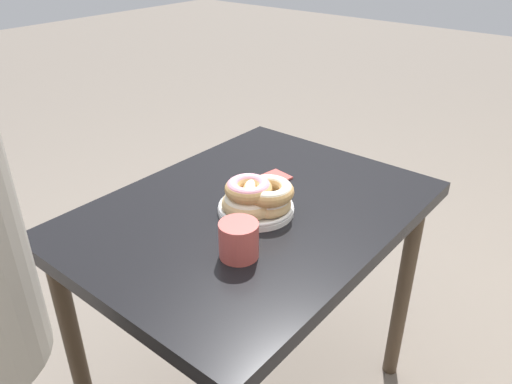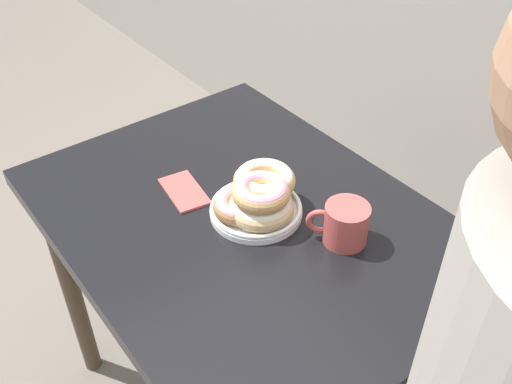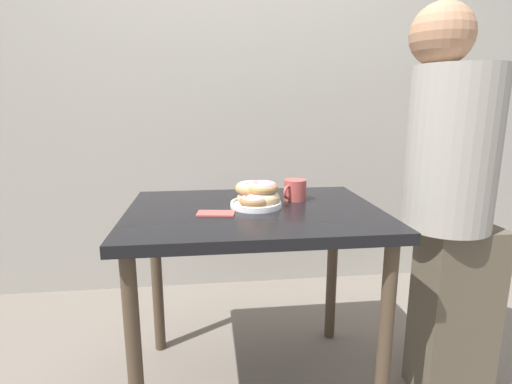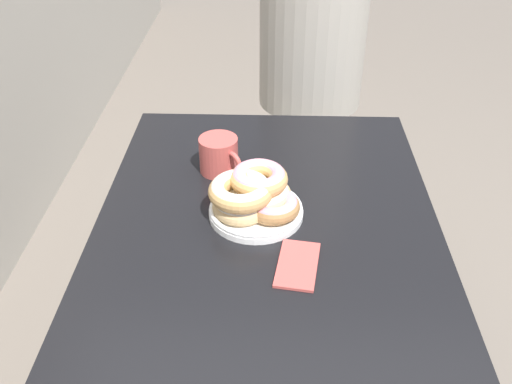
{
  "view_description": "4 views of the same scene",
  "coord_description": "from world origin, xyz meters",
  "views": [
    {
      "loc": [
        0.89,
        0.85,
        1.44
      ],
      "look_at": [
        0.01,
        0.14,
        0.83
      ],
      "focal_mm": 35.0,
      "sensor_mm": 36.0,
      "label": 1
    },
    {
      "loc": [
        0.75,
        -0.43,
        1.58
      ],
      "look_at": [
        0.01,
        0.14,
        0.83
      ],
      "focal_mm": 40.0,
      "sensor_mm": 36.0,
      "label": 2
    },
    {
      "loc": [
        -0.17,
        -1.36,
        1.16
      ],
      "look_at": [
        0.01,
        0.14,
        0.83
      ],
      "focal_mm": 28.0,
      "sensor_mm": 36.0,
      "label": 3
    },
    {
      "loc": [
        -0.96,
        0.1,
        1.5
      ],
      "look_at": [
        0.01,
        0.14,
        0.83
      ],
      "focal_mm": 40.0,
      "sensor_mm": 36.0,
      "label": 4
    }
  ],
  "objects": [
    {
      "name": "dining_table",
      "position": [
        0.0,
        0.11,
        0.67
      ],
      "size": [
        0.96,
        0.72,
        0.77
      ],
      "color": "black",
      "rests_on": "ground_plane"
    },
    {
      "name": "wall_back",
      "position": [
        0.0,
        1.12,
        1.3
      ],
      "size": [
        8.0,
        0.05,
        2.6
      ],
      "color": "#9E998E",
      "rests_on": "ground_plane"
    },
    {
      "name": "napkin",
      "position": [
        -0.15,
        0.05,
        0.77
      ],
      "size": [
        0.15,
        0.09,
        0.01
      ],
      "color": "#BC4C47",
      "rests_on": "dining_table"
    },
    {
      "name": "person_figure",
      "position": [
        0.73,
        -0.01,
        0.8
      ],
      "size": [
        0.39,
        0.32,
        1.5
      ],
      "color": "brown",
      "rests_on": "ground_plane"
    },
    {
      "name": "coffee_mug",
      "position": [
        0.18,
        0.23,
        0.81
      ],
      "size": [
        0.11,
        0.11,
        0.09
      ],
      "color": "#B74C47",
      "rests_on": "dining_table"
    },
    {
      "name": "donut_plate",
      "position": [
        0.01,
        0.14,
        0.81
      ],
      "size": [
        0.21,
        0.21,
        0.1
      ],
      "color": "white",
      "rests_on": "dining_table"
    }
  ]
}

